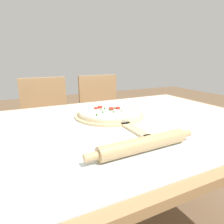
# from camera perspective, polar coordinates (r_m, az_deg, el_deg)

# --- Properties ---
(dining_table) EXTENTS (1.40, 1.05, 0.76)m
(dining_table) POSITION_cam_1_polar(r_m,az_deg,el_deg) (1.03, 4.63, -7.87)
(dining_table) COLOR #A87F51
(dining_table) RESTS_ON ground_plane
(towel_cloth) EXTENTS (1.32, 0.97, 0.00)m
(towel_cloth) POSITION_cam_1_polar(r_m,az_deg,el_deg) (1.00, 4.75, -2.70)
(towel_cloth) COLOR silver
(towel_cloth) RESTS_ON dining_table
(pizza_peel) EXTENTS (0.37, 0.57, 0.01)m
(pizza_peel) POSITION_cam_1_polar(r_m,az_deg,el_deg) (1.06, -0.21, -1.14)
(pizza_peel) COLOR #D6B784
(pizza_peel) RESTS_ON towel_cloth
(pizza) EXTENTS (0.33, 0.33, 0.04)m
(pizza) POSITION_cam_1_polar(r_m,az_deg,el_deg) (1.07, -0.72, 0.12)
(pizza) COLOR beige
(pizza) RESTS_ON pizza_peel
(rolling_pin) EXTENTS (0.43, 0.06, 0.05)m
(rolling_pin) POSITION_cam_1_polar(r_m,az_deg,el_deg) (0.68, 9.15, -9.00)
(rolling_pin) COLOR tan
(rolling_pin) RESTS_ON towel_cloth
(chair_left) EXTENTS (0.41, 0.41, 0.90)m
(chair_left) POSITION_cam_1_polar(r_m,az_deg,el_deg) (1.78, -18.01, -3.15)
(chair_left) COLOR tan
(chair_left) RESTS_ON ground_plane
(chair_right) EXTENTS (0.40, 0.40, 0.90)m
(chair_right) POSITION_cam_1_polar(r_m,az_deg,el_deg) (1.91, -2.85, -1.16)
(chair_right) COLOR tan
(chair_right) RESTS_ON ground_plane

